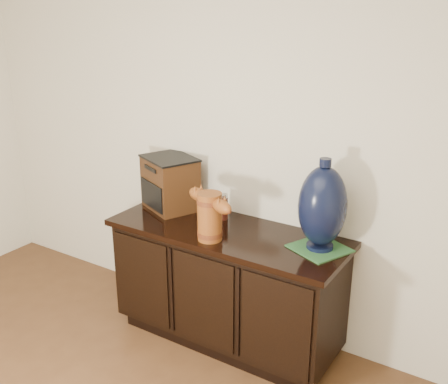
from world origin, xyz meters
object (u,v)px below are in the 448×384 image
Objects in this scene: sideboard at (227,285)px; spray_can at (223,207)px; terracotta_vessel at (210,214)px; tv_radio at (170,183)px; lamp_base at (322,207)px.

sideboard is 0.48m from spray_can.
tv_radio reaches higher than terracotta_vessel.
tv_radio is (-0.49, 0.27, 0.01)m from terracotta_vessel.
tv_radio reaches higher than spray_can.
sideboard is at bearing -174.14° from lamp_base.
spray_can is (-0.68, 0.08, -0.17)m from lamp_base.
tv_radio is 2.59× the size of spray_can.
spray_can is (0.40, 0.02, -0.09)m from tv_radio.
terracotta_vessel is 0.56m from tv_radio.
lamp_base is (0.58, 0.22, 0.09)m from terracotta_vessel.
lamp_base is 0.70m from spray_can.
terracotta_vessel is 0.63m from lamp_base.
terracotta_vessel reaches higher than sideboard.
tv_radio is at bearing 177.11° from lamp_base.
sideboard is at bearing 107.28° from terracotta_vessel.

